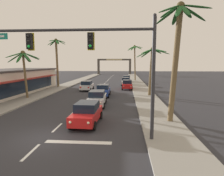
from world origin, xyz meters
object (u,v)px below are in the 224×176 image
object	(u,v)px
palm_right_second	(152,63)
sedan_third_in_queue	(97,98)
sedan_parked_mid_kerb	(127,84)
town_gateway_arch	(114,64)
palm_left_second	(24,62)
sedan_parked_nearest_kerb	(127,79)
sedan_lead_at_stop_bar	(87,113)
sedan_oncoming_far	(87,86)
traffic_signal_mast	(95,53)
sedan_fifth_in_queue	(103,90)
sedan_parked_far_kerb	(126,81)
palm_left_third	(57,55)
palm_right_nearest	(177,42)
palm_right_farthest	(135,54)

from	to	relation	value
palm_right_second	sedan_third_in_queue	bearing A→B (deg)	-134.23
sedan_parked_mid_kerb	town_gateway_arch	distance (m)	49.64
palm_left_second	sedan_parked_nearest_kerb	bearing A→B (deg)	60.84
sedan_lead_at_stop_bar	sedan_third_in_queue	bearing A→B (deg)	91.51
palm_right_second	town_gateway_arch	bearing A→B (deg)	98.67
sedan_oncoming_far	sedan_parked_mid_kerb	xyz separation A→B (m)	(7.06, 2.31, 0.00)
traffic_signal_mast	sedan_fifth_in_queue	distance (m)	16.68
sedan_lead_at_stop_bar	palm_right_second	distance (m)	15.53
sedan_fifth_in_queue	sedan_parked_nearest_kerb	xyz separation A→B (m)	(3.47, 21.60, 0.00)
sedan_parked_far_kerb	palm_right_second	xyz separation A→B (m)	(3.60, -14.30, 3.90)
sedan_lead_at_stop_bar	town_gateway_arch	world-z (taller)	town_gateway_arch
sedan_oncoming_far	sedan_parked_mid_kerb	bearing A→B (deg)	18.13
sedan_parked_far_kerb	palm_left_third	size ratio (longest dim) A/B	0.47
palm_left_second	sedan_third_in_queue	bearing A→B (deg)	-20.01
palm_right_nearest	sedan_fifth_in_queue	bearing A→B (deg)	120.37
sedan_parked_mid_kerb	palm_right_farthest	world-z (taller)	palm_right_farthest
sedan_third_in_queue	sedan_oncoming_far	xyz separation A→B (m)	(-3.58, 12.29, 0.00)
palm_right_nearest	palm_left_third	bearing A→B (deg)	127.95
sedan_parked_nearest_kerb	town_gateway_arch	distance (m)	36.34
palm_right_second	palm_right_farthest	world-z (taller)	palm_right_farthest
sedan_fifth_in_queue	town_gateway_arch	distance (m)	57.52
palm_right_nearest	palm_right_second	xyz separation A→B (m)	(-0.22, 12.69, -1.56)
sedan_lead_at_stop_bar	palm_right_second	world-z (taller)	palm_right_second
sedan_parked_mid_kerb	palm_left_third	xyz separation A→B (m)	(-13.86, 2.08, 5.44)
sedan_parked_far_kerb	palm_right_nearest	distance (m)	27.80
sedan_parked_mid_kerb	palm_left_second	size ratio (longest dim) A/B	0.70
sedan_parked_nearest_kerb	palm_right_farthest	distance (m)	7.90
sedan_third_in_queue	palm_left_third	size ratio (longest dim) A/B	0.47
sedan_parked_far_kerb	town_gateway_arch	bearing A→B (deg)	96.79
sedan_parked_nearest_kerb	sedan_parked_far_kerb	xyz separation A→B (m)	(-0.18, -6.73, 0.00)
sedan_oncoming_far	palm_right_nearest	size ratio (longest dim) A/B	0.48
sedan_third_in_queue	palm_left_second	xyz separation A→B (m)	(-10.17, 3.70, 4.05)
sedan_third_in_queue	sedan_oncoming_far	bearing A→B (deg)	106.24
sedan_oncoming_far	palm_right_second	size ratio (longest dim) A/B	0.64
sedan_parked_nearest_kerb	palm_right_second	size ratio (longest dim) A/B	0.64
sedan_third_in_queue	sedan_parked_far_kerb	world-z (taller)	same
sedan_parked_mid_kerb	sedan_oncoming_far	bearing A→B (deg)	-161.87
sedan_lead_at_stop_bar	sedan_oncoming_far	size ratio (longest dim) A/B	1.01
sedan_parked_nearest_kerb	palm_right_nearest	world-z (taller)	palm_right_nearest
palm_right_second	sedan_lead_at_stop_bar	bearing A→B (deg)	-116.32
sedan_parked_far_kerb	sedan_oncoming_far	bearing A→B (deg)	-127.07
sedan_parked_mid_kerb	sedan_fifth_in_queue	bearing A→B (deg)	-113.42
sedan_third_in_queue	sedan_oncoming_far	size ratio (longest dim) A/B	1.01
sedan_parked_nearest_kerb	sedan_oncoming_far	bearing A→B (deg)	-113.95
sedan_parked_far_kerb	traffic_signal_mast	bearing A→B (deg)	-93.51
sedan_third_in_queue	palm_right_farthest	bearing A→B (deg)	80.21
palm_left_second	palm_left_third	world-z (taller)	palm_left_third
sedan_third_in_queue	sedan_parked_mid_kerb	size ratio (longest dim) A/B	1.01
sedan_third_in_queue	palm_left_third	distance (m)	20.39
palm_left_second	palm_left_third	distance (m)	13.06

